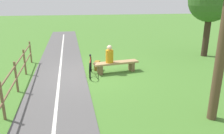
{
  "coord_description": "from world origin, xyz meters",
  "views": [
    {
      "loc": [
        0.61,
        9.21,
        3.18
      ],
      "look_at": [
        -0.71,
        2.1,
        0.94
      ],
      "focal_mm": 34.81,
      "sensor_mm": 36.0,
      "label": 1
    }
  ],
  "objects_px": {
    "person_seated": "(110,55)",
    "backpack": "(97,66)",
    "bicycle": "(90,67)",
    "bench": "(116,65)",
    "tree_near_bench": "(211,0)"
  },
  "relations": [
    {
      "from": "person_seated",
      "to": "backpack",
      "type": "distance_m",
      "value": 0.94
    },
    {
      "from": "bicycle",
      "to": "backpack",
      "type": "height_order",
      "value": "bicycle"
    },
    {
      "from": "bench",
      "to": "backpack",
      "type": "relative_size",
      "value": 4.84
    },
    {
      "from": "backpack",
      "to": "tree_near_bench",
      "type": "relative_size",
      "value": 0.1
    },
    {
      "from": "backpack",
      "to": "bicycle",
      "type": "bearing_deg",
      "value": 57.11
    },
    {
      "from": "tree_near_bench",
      "to": "bench",
      "type": "bearing_deg",
      "value": 19.46
    },
    {
      "from": "person_seated",
      "to": "backpack",
      "type": "relative_size",
      "value": 1.83
    },
    {
      "from": "person_seated",
      "to": "backpack",
      "type": "xyz_separation_m",
      "value": [
        0.49,
        -0.51,
        -0.62
      ]
    },
    {
      "from": "bench",
      "to": "backpack",
      "type": "bearing_deg",
      "value": -38.71
    },
    {
      "from": "bicycle",
      "to": "tree_near_bench",
      "type": "distance_m",
      "value": 7.76
    },
    {
      "from": "bench",
      "to": "bicycle",
      "type": "height_order",
      "value": "bicycle"
    },
    {
      "from": "bicycle",
      "to": "bench",
      "type": "bearing_deg",
      "value": 103.03
    },
    {
      "from": "bench",
      "to": "backpack",
      "type": "height_order",
      "value": "bench"
    },
    {
      "from": "bench",
      "to": "backpack",
      "type": "distance_m",
      "value": 0.94
    },
    {
      "from": "backpack",
      "to": "tree_near_bench",
      "type": "distance_m",
      "value": 7.34
    }
  ]
}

